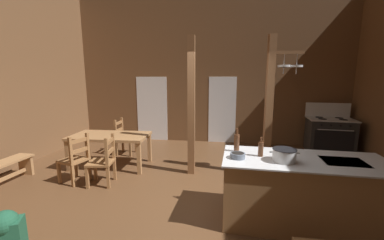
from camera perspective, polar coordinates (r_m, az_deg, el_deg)
The scene contains 18 objects.
ground_plane at distance 4.11m, azimuth 0.01°, elevation -19.64°, with size 9.02×8.27×0.10m, color brown.
wall_back at distance 7.37m, azimuth 4.31°, elevation 11.92°, with size 9.02×0.14×4.47m, color brown.
glazed_door_back_left at distance 7.70m, azimuth -9.73°, elevation 2.70°, with size 1.00×0.01×2.05m, color white.
glazed_panel_back_right at distance 7.33m, azimuth 7.35°, elevation 2.40°, with size 0.84×0.01×2.05m, color white.
kitchen_island at distance 3.68m, azimuth 25.29°, elevation -15.44°, with size 2.20×1.07×0.92m.
stove_range at distance 7.39m, azimuth 30.48°, elevation -3.12°, with size 1.21×0.91×1.32m.
support_post_with_pot_rack at distance 4.90m, azimuth 18.72°, elevation 4.07°, with size 0.67×0.26×2.82m.
support_post_center at distance 4.76m, azimuth -0.15°, elevation 3.08°, with size 0.14×0.14×2.82m.
dining_table at distance 5.62m, azimuth -19.33°, elevation -4.28°, with size 1.74×0.97×0.74m.
ladderback_chair_near_window at distance 6.47m, azimuth -16.24°, elevation -4.09°, with size 0.45×0.45×0.95m.
ladderback_chair_by_post at distance 5.09m, azimuth -26.55°, elevation -8.59°, with size 0.55×0.55×0.95m.
ladderback_chair_at_table_end at distance 4.77m, azimuth -20.79°, elevation -9.41°, with size 0.50×0.50×0.95m.
bench_along_left_wall at distance 5.70m, azimuth -39.52°, elevation -9.55°, with size 0.39×1.24×0.44m.
backpack at distance 3.46m, azimuth -38.56°, elevation -21.19°, with size 0.39×0.38×0.60m.
stockpot_on_counter at distance 3.28m, azimuth 21.59°, elevation -7.99°, with size 0.37×0.30×0.17m.
mixing_bowl_on_counter at distance 3.25m, azimuth 11.09°, elevation -8.50°, with size 0.20×0.20×0.07m.
bottle_tall_on_counter at distance 3.38m, azimuth 16.43°, elevation -6.74°, with size 0.07×0.07×0.27m.
bottle_short_on_counter at distance 3.52m, azimuth 10.85°, elevation -5.39°, with size 0.08×0.08×0.34m.
Camera 1 is at (0.51, -3.54, 1.98)m, focal length 21.85 mm.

